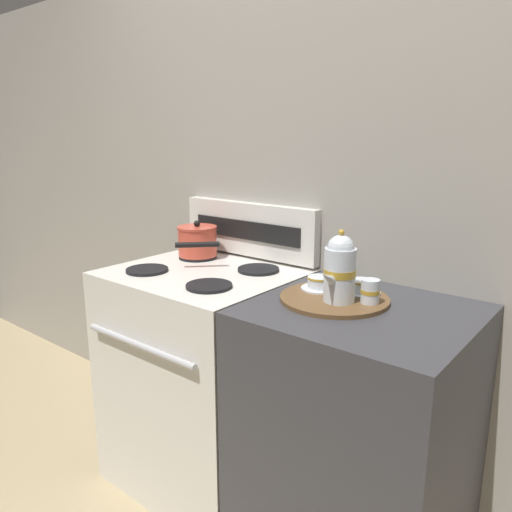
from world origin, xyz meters
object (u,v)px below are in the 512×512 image
stove (206,377)px  saucepan (197,241)px  serving_tray (334,299)px  teacup_right (319,283)px  creamer_jug (370,291)px  teacup_left (362,287)px  teapot (340,269)px

stove → saucepan: saucepan is taller
serving_tray → teacup_right: size_ratio=2.85×
stove → serving_tray: 0.75m
creamer_jug → serving_tray: bearing=-172.6°
serving_tray → creamer_jug: creamer_jug is taller
saucepan → teacup_left: saucepan is taller
stove → teacup_right: teacup_right is taller
teapot → teacup_right: 0.16m
serving_tray → teapot: 0.12m
serving_tray → creamer_jug: 0.13m
stove → serving_tray: (0.59, 0.01, 0.47)m
teacup_right → serving_tray: bearing=-25.0°
serving_tray → teapot: teapot is taller
serving_tray → creamer_jug: (0.12, 0.02, 0.05)m
stove → teapot: (0.63, -0.02, 0.58)m
saucepan → creamer_jug: size_ratio=3.66×
saucepan → teapot: 0.81m
teacup_left → stove: bearing=-170.9°
teacup_left → saucepan: bearing=177.5°
serving_tray → teacup_left: teacup_left is taller
stove → creamer_jug: creamer_jug is taller
stove → teacup_left: (0.64, 0.10, 0.50)m
teapot → teacup_right: teapot is taller
saucepan → teacup_right: 0.69m
saucepan → creamer_jug: 0.89m
stove → creamer_jug: size_ratio=12.27×
serving_tray → teapot: (0.03, -0.03, 0.11)m
teacup_left → teacup_right: size_ratio=1.00×
teapot → teacup_right: size_ratio=1.86×
saucepan → teapot: (0.79, -0.16, 0.04)m
saucepan → creamer_jug: bearing=-7.2°
stove → teacup_left: teacup_left is taller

